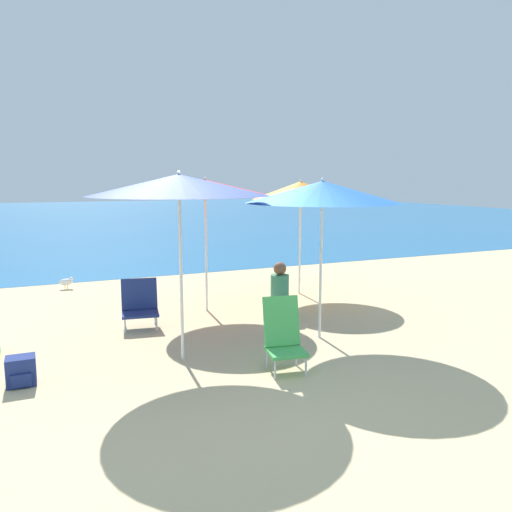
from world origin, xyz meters
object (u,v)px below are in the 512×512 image
Objects in this scene: beach_umbrella_orange at (301,190)px; person_seated_near at (280,293)px; seagull at (66,282)px; beach_chair_green at (283,334)px; backpack_navy at (21,371)px; beach_umbrella_navy at (179,185)px; beach_chair_navy at (140,304)px; beach_umbrella_red at (205,187)px; beach_umbrella_blue at (322,192)px.

beach_umbrella_orange is 2.52× the size of person_seated_near.
person_seated_near is 4.54m from seagull.
backpack_navy is (-2.72, 0.69, -0.25)m from beach_chair_green.
beach_chair_navy is at bearing 97.93° from beach_umbrella_navy.
beach_umbrella_red is 3.22m from beach_chair_green.
beach_umbrella_navy is (-2.95, -2.53, 0.14)m from beach_umbrella_orange.
beach_umbrella_navy is 2.92m from person_seated_near.
beach_umbrella_blue is 3.07m from beach_chair_navy.
seagull is (0.68, 4.78, -0.01)m from backpack_navy.
beach_chair_green is 2.30m from person_seated_near.
person_seated_near is 2.79× the size of backpack_navy.
seagull is at bearing 113.83° from beach_chair_navy.
beach_chair_navy is at bearing 46.40° from backpack_navy.
beach_umbrella_red is at bearing 37.85° from backpack_navy.
beach_umbrella_blue is (-1.01, -2.45, 0.04)m from beach_umbrella_orange.
beach_umbrella_blue is at bearing 2.16° from backpack_navy.
beach_umbrella_orange reaches higher than seagull.
person_seated_near is at bearing 75.16° from beach_chair_green.
beach_chair_green reaches higher than backpack_navy.
person_seated_near is at bearing -129.96° from beach_umbrella_orange.
beach_umbrella_blue is 8.02× the size of seagull.
backpack_navy is at bearing -98.08° from seagull.
beach_chair_navy is at bearing 145.60° from beach_umbrella_blue.
beach_umbrella_blue is at bearing -63.69° from beach_umbrella_red.
beach_umbrella_blue is 2.02m from beach_chair_green.
seagull is (-0.86, 3.16, -0.21)m from beach_chair_navy.
seagull is at bearing 127.37° from beach_umbrella_red.
backpack_navy is at bearing 176.12° from beach_chair_green.
beach_umbrella_red is 3.84m from seagull.
beach_umbrella_orange is 3.89m from beach_umbrella_navy.
person_seated_near is at bearing 20.71° from backpack_navy.
beach_umbrella_navy is 1.94m from beach_umbrella_blue.
backpack_navy is at bearing -151.12° from beach_umbrella_orange.
beach_chair_navy is at bearing -162.80° from beach_umbrella_orange.
beach_umbrella_navy is 2.64× the size of person_seated_near.
backpack_navy is (-3.69, -0.14, -1.82)m from beach_umbrella_blue.
beach_chair_green is 2.59m from beach_chair_navy.
person_seated_near is at bearing 89.54° from beach_umbrella_blue.
beach_umbrella_blue reaches higher than seagull.
beach_umbrella_red is at bearing 100.43° from beach_chair_green.
backpack_navy is (-4.70, -2.59, -1.78)m from beach_umbrella_orange.
beach_umbrella_blue is at bearing -57.00° from seagull.
beach_chair_green is at bearing -69.47° from seagull.
beach_umbrella_blue is 5.82m from seagull.
beach_umbrella_red is 7.15× the size of backpack_navy.
beach_umbrella_orange is at bearing 13.67° from beach_umbrella_red.
person_seated_near reaches higher than beach_chair_green.
beach_chair_green is (-0.97, -0.82, -1.57)m from beach_umbrella_blue.
beach_umbrella_orange is 2.22m from person_seated_near.
beach_chair_green is 0.96× the size of person_seated_near.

